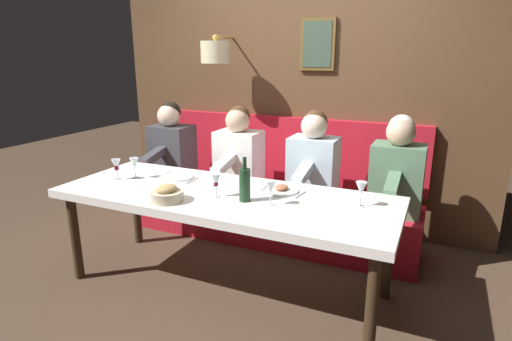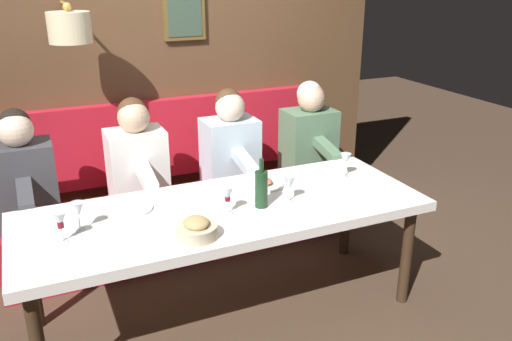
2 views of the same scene
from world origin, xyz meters
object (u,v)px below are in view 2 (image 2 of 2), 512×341
at_px(wine_glass_3, 78,210).
at_px(wine_bottle, 261,188).
at_px(dining_table, 225,217).
at_px(diner_nearest, 309,134).
at_px(wine_glass_4, 290,183).
at_px(bread_bowl, 197,229).
at_px(wine_glass_0, 60,221).
at_px(wine_glass_1, 227,195).
at_px(diner_near, 230,145).
at_px(diner_middle, 137,157).
at_px(diner_far, 23,173).
at_px(wine_glass_2, 346,160).

height_order(wine_glass_3, wine_bottle, wine_bottle).
relative_size(dining_table, wine_glass_3, 14.69).
xyz_separation_m(diner_nearest, wine_glass_4, (-0.96, 0.68, 0.04)).
bearing_deg(bread_bowl, wine_glass_0, 69.28).
xyz_separation_m(wine_glass_1, wine_bottle, (0.01, -0.22, 0.00)).
bearing_deg(bread_bowl, wine_glass_1, -50.68).
bearing_deg(diner_nearest, diner_near, 90.00).
xyz_separation_m(diner_middle, wine_bottle, (-0.96, -0.53, 0.04)).
relative_size(diner_middle, wine_glass_3, 4.82).
bearing_deg(wine_glass_1, bread_bowl, 129.32).
bearing_deg(wine_glass_3, wine_glass_0, 133.19).
bearing_deg(wine_glass_0, diner_near, -54.36).
relative_size(wine_bottle, bread_bowl, 1.36).
xyz_separation_m(diner_nearest, wine_glass_1, (-0.97, 1.08, 0.04)).
height_order(wine_glass_0, wine_glass_3, same).
height_order(diner_near, diner_far, same).
xyz_separation_m(wine_glass_1, bread_bowl, (-0.21, 0.26, -0.07)).
xyz_separation_m(dining_table, wine_bottle, (-0.08, -0.20, 0.18)).
xyz_separation_m(diner_middle, wine_glass_2, (-0.75, -1.25, 0.04)).
distance_m(diner_far, wine_glass_1, 1.43).
bearing_deg(wine_bottle, diner_near, -10.70).
bearing_deg(diner_far, wine_bottle, -127.07).
bearing_deg(diner_far, bread_bowl, -145.74).
bearing_deg(bread_bowl, wine_glass_2, -70.22).
bearing_deg(diner_middle, wine_glass_4, -143.49).
bearing_deg(wine_glass_1, diner_far, 47.53).
xyz_separation_m(wine_glass_4, wine_bottle, (0.00, 0.19, -0.00)).
bearing_deg(wine_glass_1, wine_glass_2, -76.82).
distance_m(wine_glass_0, wine_glass_2, 1.85).
distance_m(wine_glass_3, wine_bottle, 1.03).
bearing_deg(wine_glass_1, wine_glass_4, -89.28).
height_order(wine_glass_0, bread_bowl, wine_glass_0).
height_order(dining_table, diner_nearest, diner_nearest).
distance_m(diner_nearest, wine_bottle, 1.29).
bearing_deg(wine_glass_4, bread_bowl, 108.09).
xyz_separation_m(diner_near, bread_bowl, (-1.18, 0.65, -0.03)).
distance_m(diner_near, wine_glass_1, 1.05).
bearing_deg(wine_bottle, wine_glass_3, 83.18).
xyz_separation_m(diner_near, wine_glass_1, (-0.97, 0.40, 0.04)).
bearing_deg(wine_glass_2, wine_glass_3, 92.99).
bearing_deg(diner_nearest, wine_bottle, 138.01).
xyz_separation_m(dining_table, bread_bowl, (-0.29, 0.27, 0.11)).
bearing_deg(dining_table, diner_near, -23.50).
bearing_deg(wine_glass_1, diner_middle, 17.87).
relative_size(diner_far, wine_glass_1, 4.82).
bearing_deg(wine_glass_2, wine_glass_1, 103.18).
bearing_deg(diner_nearest, dining_table, 129.58).
relative_size(dining_table, wine_bottle, 8.03).
distance_m(diner_nearest, wine_glass_1, 1.45).
height_order(diner_middle, diner_far, same).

